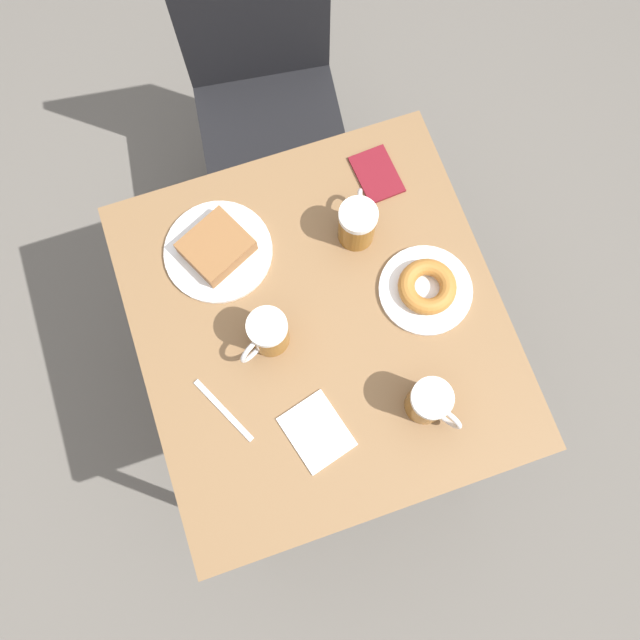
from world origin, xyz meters
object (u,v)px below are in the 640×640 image
at_px(plate_with_cake, 217,249).
at_px(passport_near_edge, 377,174).
at_px(napkin_folded, 317,432).
at_px(fork, 224,410).
at_px(beer_mug_left, 268,334).
at_px(beer_mug_center, 357,223).
at_px(beer_mug_right, 429,402).
at_px(chair, 264,82).
at_px(plate_with_donut, 426,288).

relative_size(plate_with_cake, passport_near_edge, 1.80).
height_order(napkin_folded, fork, same).
xyz_separation_m(plate_with_cake, beer_mug_left, (0.05, -0.23, 0.04)).
xyz_separation_m(beer_mug_left, beer_mug_center, (0.25, 0.17, 0.00)).
distance_m(beer_mug_center, fork, 0.48).
distance_m(beer_mug_right, fork, 0.42).
xyz_separation_m(beer_mug_right, napkin_folded, (-0.23, 0.02, -0.05)).
relative_size(chair, plate_with_cake, 3.71).
distance_m(beer_mug_left, beer_mug_right, 0.35).
relative_size(beer_mug_right, passport_near_edge, 0.86).
relative_size(chair, fork, 5.56).
height_order(chair, beer_mug_left, chair).
xyz_separation_m(chair, plate_with_cake, (-0.25, -0.52, 0.22)).
relative_size(plate_with_donut, beer_mug_left, 1.77).
bearing_deg(napkin_folded, beer_mug_center, 60.00).
xyz_separation_m(beer_mug_left, napkin_folded, (0.03, -0.21, -0.05)).
xyz_separation_m(beer_mug_left, beer_mug_right, (0.26, -0.24, 0.00)).
bearing_deg(plate_with_cake, napkin_folded, -79.83).
xyz_separation_m(plate_with_cake, napkin_folded, (0.08, -0.44, -0.02)).
bearing_deg(beer_mug_center, plate_with_cake, 169.48).
relative_size(plate_with_cake, napkin_folded, 1.49).
distance_m(beer_mug_center, napkin_folded, 0.44).
distance_m(beer_mug_right, passport_near_edge, 0.53).
height_order(chair, plate_with_donut, chair).
bearing_deg(passport_near_edge, fork, -140.28).
relative_size(chair, passport_near_edge, 6.66).
xyz_separation_m(napkin_folded, fork, (-0.17, 0.10, -0.00)).
bearing_deg(napkin_folded, fork, 148.30).
height_order(beer_mug_left, beer_mug_center, same).
height_order(plate_with_donut, beer_mug_left, beer_mug_left).
relative_size(beer_mug_center, beer_mug_right, 1.03).
xyz_separation_m(beer_mug_center, napkin_folded, (-0.22, -0.38, -0.05)).
bearing_deg(beer_mug_center, beer_mug_right, -89.19).
bearing_deg(fork, chair, 68.55).
relative_size(fork, passport_near_edge, 1.20).
distance_m(plate_with_cake, plate_with_donut, 0.46).
bearing_deg(plate_with_cake, fork, -104.68).
distance_m(plate_with_cake, beer_mug_right, 0.55).
relative_size(beer_mug_center, napkin_folded, 0.74).
height_order(plate_with_cake, beer_mug_center, beer_mug_center).
distance_m(plate_with_donut, beer_mug_right, 0.25).
height_order(chair, fork, chair).
distance_m(plate_with_cake, passport_near_edge, 0.40).
xyz_separation_m(chair, passport_near_edge, (0.14, -0.46, 0.20)).
distance_m(beer_mug_left, passport_near_edge, 0.45).
height_order(plate_with_donut, beer_mug_center, beer_mug_center).
bearing_deg(beer_mug_left, beer_mug_right, -42.27).
distance_m(chair, fork, 0.95).
bearing_deg(beer_mug_center, fork, -144.16).
distance_m(beer_mug_right, napkin_folded, 0.23).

